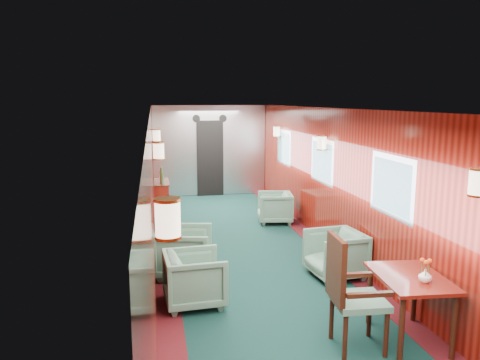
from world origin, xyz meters
The scene contains 12 objects.
room centered at (0.00, 0.00, 1.63)m, with size 12.00×12.10×2.40m.
bulkhead centered at (0.00, 5.91, 1.18)m, with size 2.98×0.17×2.39m.
windows_right centered at (1.49, 0.25, 1.45)m, with size 0.02×8.60×0.80m.
wall_sconces centered at (0.00, 0.57, 1.79)m, with size 2.97×7.97×0.25m.
dining_table centered at (1.13, -2.15, 0.60)m, with size 0.75×1.01×0.72m.
side_chair centered at (0.43, -2.19, 0.65)m, with size 0.57×0.59×1.20m.
credenza centered at (-1.34, 3.26, 0.45)m, with size 0.31×0.97×1.15m.
flower_vase centered at (1.18, -2.33, 0.79)m, with size 0.13×0.13×0.13m, color white.
armchair_left_near centered at (-1.02, -0.85, 0.34)m, with size 0.72×0.74×0.67m, color #224F42.
armchair_left_far centered at (-1.08, 0.17, 0.36)m, with size 0.76×0.79×0.71m, color #224F42.
armchair_right_near centered at (1.06, -0.29, 0.34)m, with size 0.72×0.74×0.68m, color #224F42.
armchair_right_far centered at (0.98, 2.82, 0.32)m, with size 0.68×0.70×0.64m, color #224F42.
Camera 1 is at (-1.48, -6.39, 2.54)m, focal length 35.00 mm.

